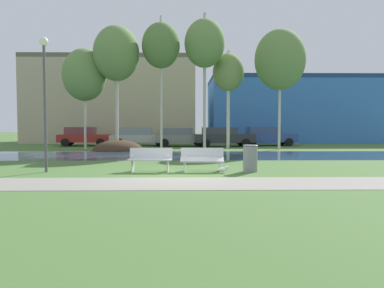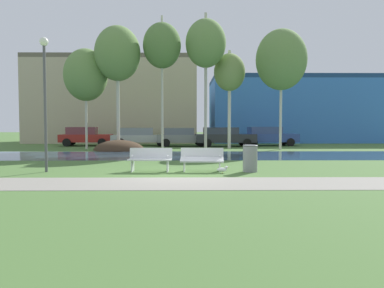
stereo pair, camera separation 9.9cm
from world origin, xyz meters
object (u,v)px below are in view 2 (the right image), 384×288
(parked_wagon_fourth_dark, at_px, (224,136))
(trash_bin, at_px, (250,158))
(bench_left, at_px, (150,159))
(streetlamp, at_px, (45,81))
(parked_sedan_second_silver, at_px, (140,136))
(parked_van_nearest_red, at_px, (85,136))
(bench_right, at_px, (202,159))
(parked_hatch_third_grey, at_px, (182,137))
(parked_suv_fifth_blue, at_px, (268,136))
(seagull, at_px, (222,169))

(parked_wagon_fourth_dark, bearing_deg, trash_bin, -92.02)
(bench_left, xyz_separation_m, streetlamp, (-3.83, -0.07, 2.85))
(parked_sedan_second_silver, bearing_deg, trash_bin, -70.08)
(parked_van_nearest_red, bearing_deg, bench_right, -62.51)
(trash_bin, height_order, parked_hatch_third_grey, parked_hatch_third_grey)
(parked_van_nearest_red, bearing_deg, parked_wagon_fourth_dark, -4.56)
(parked_sedan_second_silver, bearing_deg, parked_hatch_third_grey, -10.20)
(bench_right, xyz_separation_m, streetlamp, (-5.75, -0.07, 2.85))
(bench_left, height_order, bench_right, same)
(bench_right, height_order, parked_suv_fifth_blue, parked_suv_fifth_blue)
(trash_bin, distance_m, parked_hatch_third_grey, 16.65)
(seagull, height_order, parked_hatch_third_grey, parked_hatch_third_grey)
(streetlamp, height_order, parked_sedan_second_silver, streetlamp)
(bench_left, relative_size, parked_wagon_fourth_dark, 0.34)
(parked_suv_fifth_blue, bearing_deg, parked_van_nearest_red, -179.80)
(bench_right, relative_size, parked_suv_fifth_blue, 0.35)
(trash_bin, distance_m, parked_van_nearest_red, 20.00)
(parked_sedan_second_silver, xyz_separation_m, parked_hatch_third_grey, (3.39, -0.61, -0.00))
(bench_right, bearing_deg, parked_hatch_third_grey, 93.52)
(seagull, relative_size, parked_wagon_fourth_dark, 0.09)
(parked_sedan_second_silver, bearing_deg, parked_suv_fifth_blue, 0.06)
(trash_bin, height_order, streetlamp, streetlamp)
(parked_hatch_third_grey, bearing_deg, parked_sedan_second_silver, 169.80)
(bench_right, bearing_deg, bench_left, 180.00)
(parked_hatch_third_grey, bearing_deg, bench_right, -86.48)
(seagull, bearing_deg, trash_bin, 19.45)
(seagull, relative_size, parked_van_nearest_red, 0.10)
(bench_left, distance_m, parked_wagon_fourth_dark, 16.53)
(bench_left, distance_m, parked_van_nearest_red, 18.20)
(bench_right, xyz_separation_m, seagull, (0.72, -0.50, -0.34))
(streetlamp, height_order, parked_suv_fifth_blue, streetlamp)
(bench_left, height_order, trash_bin, trash_bin)
(trash_bin, bearing_deg, parked_wagon_fourth_dark, 87.98)
(seagull, xyz_separation_m, parked_suv_fifth_blue, (5.24, 17.41, 0.67))
(trash_bin, relative_size, parked_van_nearest_red, 0.24)
(parked_suv_fifth_blue, bearing_deg, bench_left, -115.01)
(trash_bin, height_order, seagull, trash_bin)
(parked_hatch_third_grey, distance_m, parked_suv_fifth_blue, 6.99)
(streetlamp, relative_size, parked_suv_fifth_blue, 1.06)
(bench_right, distance_m, parked_sedan_second_silver, 17.46)
(bench_right, height_order, parked_sedan_second_silver, parked_sedan_second_silver)
(parked_hatch_third_grey, xyz_separation_m, parked_suv_fifth_blue, (6.97, 0.62, 0.04))
(bench_left, relative_size, seagull, 3.75)
(bench_left, bearing_deg, parked_wagon_fourth_dark, 75.05)
(bench_left, relative_size, bench_right, 1.00)
(seagull, relative_size, streetlamp, 0.09)
(trash_bin, xyz_separation_m, parked_van_nearest_red, (-10.54, 16.99, 0.28))
(streetlamp, bearing_deg, parked_sedan_second_silver, 85.44)
(trash_bin, height_order, parked_wagon_fourth_dark, parked_wagon_fourth_dark)
(streetlamp, bearing_deg, bench_right, 0.72)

